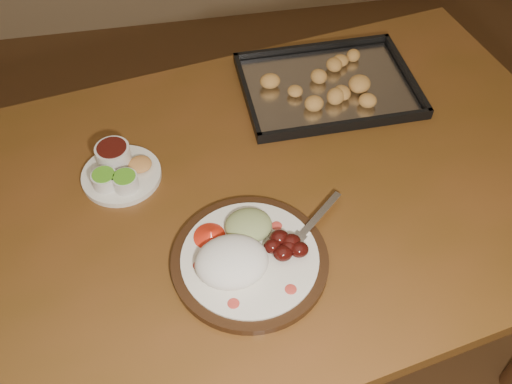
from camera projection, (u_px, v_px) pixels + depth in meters
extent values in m
cube|color=brown|center=(251.00, 197.00, 1.21)|extent=(1.64, 1.15, 0.04)
cylinder|color=#4F2E17|center=(405.00, 129.00, 1.88)|extent=(0.07, 0.07, 0.71)
cylinder|color=black|center=(250.00, 261.00, 1.07)|extent=(0.30, 0.30, 0.02)
cylinder|color=white|center=(250.00, 258.00, 1.06)|extent=(0.26, 0.26, 0.01)
ellipsoid|color=#C93A30|center=(233.00, 303.00, 1.00)|extent=(0.02, 0.02, 0.00)
ellipsoid|color=#C93A30|center=(291.00, 289.00, 1.02)|extent=(0.02, 0.02, 0.00)
ellipsoid|color=#C93A30|center=(277.00, 226.00, 1.11)|extent=(0.02, 0.02, 0.00)
ellipsoid|color=#C93A30|center=(199.00, 265.00, 1.05)|extent=(0.02, 0.02, 0.00)
ellipsoid|color=white|center=(232.00, 262.00, 1.04)|extent=(0.16, 0.15, 0.06)
ellipsoid|color=#470C0A|center=(283.00, 253.00, 1.05)|extent=(0.04, 0.03, 0.03)
ellipsoid|color=#470C0A|center=(291.00, 242.00, 1.06)|extent=(0.04, 0.03, 0.03)
ellipsoid|color=#470C0A|center=(279.00, 238.00, 1.07)|extent=(0.04, 0.03, 0.03)
ellipsoid|color=#470C0A|center=(299.00, 250.00, 1.05)|extent=(0.04, 0.03, 0.03)
ellipsoid|color=#470C0A|center=(272.00, 246.00, 1.06)|extent=(0.04, 0.03, 0.03)
ellipsoid|color=#470C0A|center=(289.00, 247.00, 1.06)|extent=(0.04, 0.03, 0.03)
ellipsoid|color=tan|center=(248.00, 226.00, 1.10)|extent=(0.11, 0.10, 0.04)
cone|color=red|center=(211.00, 234.00, 1.08)|extent=(0.09, 0.09, 0.03)
cube|color=white|center=(319.00, 216.00, 1.12)|extent=(0.12, 0.11, 0.00)
cube|color=white|center=(297.00, 240.00, 1.08)|extent=(0.04, 0.04, 0.00)
cylinder|color=white|center=(293.00, 252.00, 1.06)|extent=(0.03, 0.02, 0.00)
cylinder|color=white|center=(290.00, 250.00, 1.07)|extent=(0.03, 0.02, 0.00)
cylinder|color=white|center=(288.00, 248.00, 1.07)|extent=(0.03, 0.02, 0.00)
cylinder|color=white|center=(285.00, 246.00, 1.07)|extent=(0.03, 0.02, 0.00)
cylinder|color=white|center=(122.00, 175.00, 1.21)|extent=(0.17, 0.17, 0.01)
cylinder|color=silver|center=(105.00, 180.00, 1.17)|extent=(0.05, 0.05, 0.03)
cylinder|color=#52A621|center=(103.00, 175.00, 1.16)|extent=(0.05, 0.05, 0.00)
cylinder|color=silver|center=(126.00, 182.00, 1.17)|extent=(0.05, 0.05, 0.03)
cylinder|color=#52A621|center=(124.00, 177.00, 1.16)|extent=(0.05, 0.05, 0.00)
cylinder|color=silver|center=(114.00, 155.00, 1.21)|extent=(0.07, 0.07, 0.04)
cylinder|color=#3A0E0A|center=(112.00, 148.00, 1.20)|extent=(0.06, 0.06, 0.00)
ellipsoid|color=#C27844|center=(140.00, 164.00, 1.21)|extent=(0.05, 0.05, 0.02)
cube|color=black|center=(328.00, 88.00, 1.40)|extent=(0.42, 0.31, 0.01)
cube|color=black|center=(312.00, 48.00, 1.48)|extent=(0.41, 0.02, 0.02)
cube|color=black|center=(346.00, 125.00, 1.29)|extent=(0.41, 0.02, 0.02)
cube|color=black|center=(407.00, 73.00, 1.41)|extent=(0.02, 0.30, 0.02)
cube|color=black|center=(247.00, 95.00, 1.36)|extent=(0.02, 0.30, 0.02)
cube|color=silver|center=(328.00, 86.00, 1.39)|extent=(0.39, 0.28, 0.00)
ellipsoid|color=gold|center=(349.00, 78.00, 1.39)|extent=(0.05, 0.04, 0.03)
ellipsoid|color=gold|center=(360.00, 67.00, 1.41)|extent=(0.06, 0.06, 0.03)
ellipsoid|color=gold|center=(331.00, 58.00, 1.44)|extent=(0.06, 0.06, 0.03)
ellipsoid|color=gold|center=(316.00, 69.00, 1.41)|extent=(0.05, 0.05, 0.03)
ellipsoid|color=gold|center=(299.00, 68.00, 1.41)|extent=(0.06, 0.06, 0.03)
ellipsoid|color=gold|center=(308.00, 80.00, 1.38)|extent=(0.06, 0.05, 0.03)
ellipsoid|color=gold|center=(288.00, 91.00, 1.35)|extent=(0.06, 0.05, 0.03)
ellipsoid|color=gold|center=(318.00, 102.00, 1.33)|extent=(0.06, 0.06, 0.03)
ellipsoid|color=gold|center=(327.00, 95.00, 1.35)|extent=(0.05, 0.05, 0.03)
ellipsoid|color=gold|center=(352.00, 98.00, 1.34)|extent=(0.06, 0.06, 0.03)
ellipsoid|color=gold|center=(348.00, 83.00, 1.37)|extent=(0.06, 0.06, 0.03)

